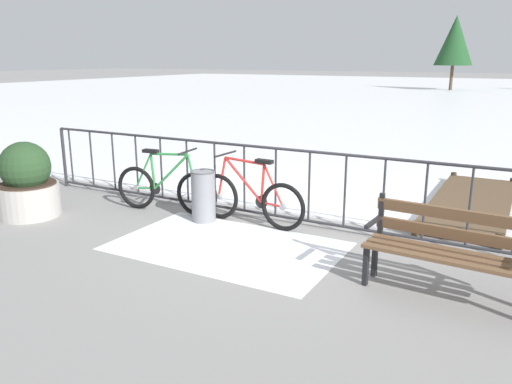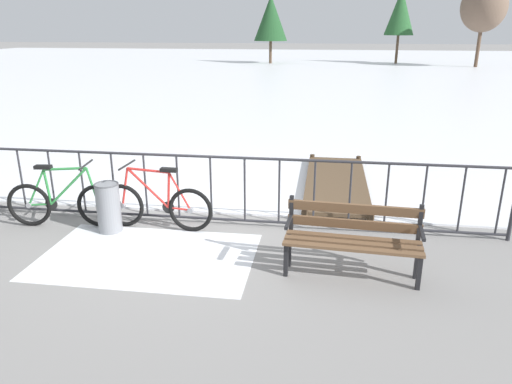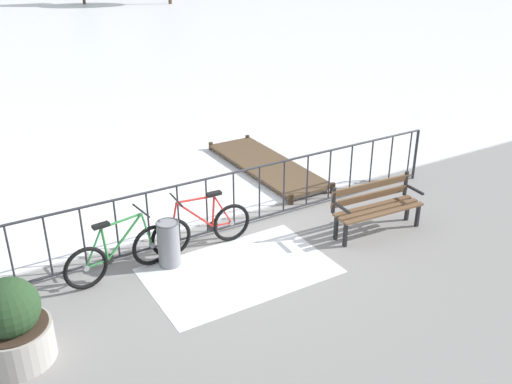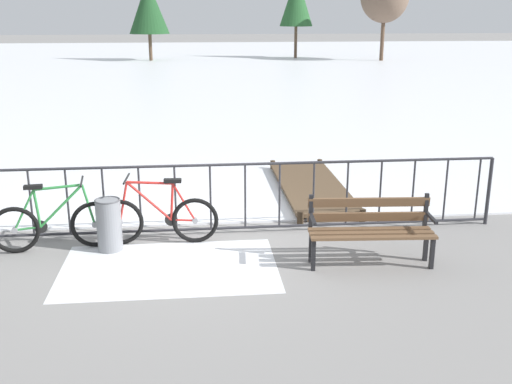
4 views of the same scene
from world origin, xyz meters
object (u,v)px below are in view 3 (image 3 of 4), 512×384
at_px(trash_bin, 169,243).
at_px(park_bench, 376,203).
at_px(planter_with_shrub, 12,326).
at_px(bicycle_second, 120,254).
at_px(bicycle_near_railing, 202,228).

bearing_deg(trash_bin, park_bench, -12.90).
bearing_deg(planter_with_shrub, trash_bin, 23.21).
bearing_deg(trash_bin, bicycle_second, 173.85).
xyz_separation_m(park_bench, planter_with_shrub, (-5.82, -0.24, -0.02)).
distance_m(planter_with_shrub, trash_bin, 2.61).
height_order(bicycle_near_railing, trash_bin, bicycle_near_railing).
bearing_deg(bicycle_near_railing, planter_with_shrub, -158.34).
relative_size(bicycle_second, trash_bin, 2.33).
xyz_separation_m(bicycle_second, planter_with_shrub, (-1.66, -1.11, 0.12)).
height_order(park_bench, trash_bin, park_bench).
distance_m(park_bench, trash_bin, 3.52).
height_order(bicycle_near_railing, bicycle_second, same).
xyz_separation_m(bicycle_near_railing, planter_with_shrub, (-3.05, -1.21, 0.12)).
distance_m(bicycle_second, trash_bin, 0.74).
bearing_deg(bicycle_near_railing, park_bench, -19.22).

